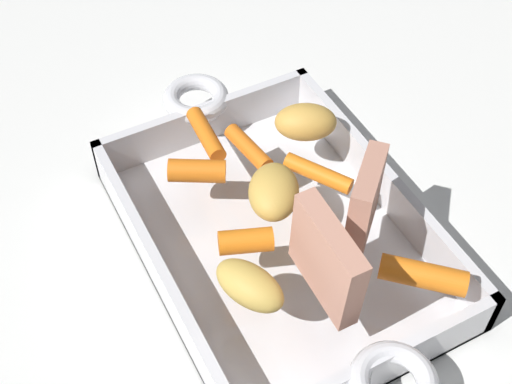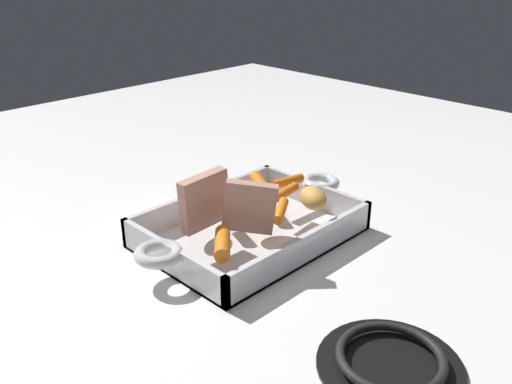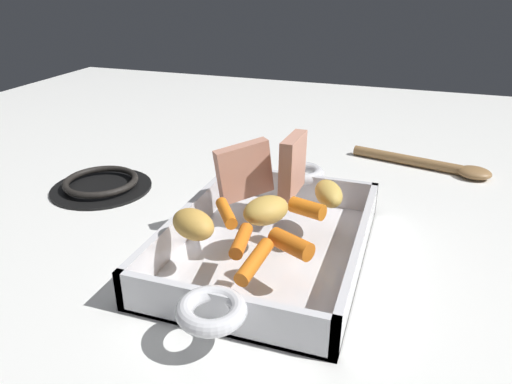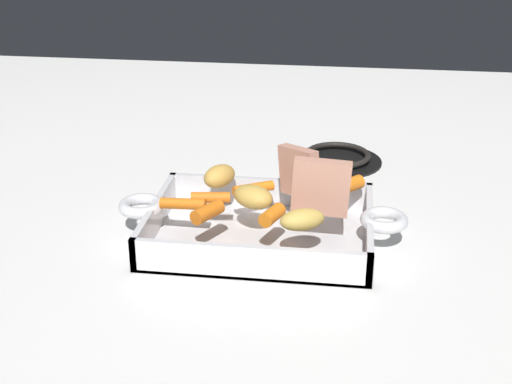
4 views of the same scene
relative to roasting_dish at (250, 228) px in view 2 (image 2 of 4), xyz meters
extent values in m
plane|color=white|center=(0.00, 0.00, -0.02)|extent=(2.03, 2.03, 0.00)
cube|color=silver|center=(0.00, 0.00, -0.01)|extent=(0.32, 0.23, 0.01)
cube|color=silver|center=(0.00, 0.11, 0.01)|extent=(0.32, 0.01, 0.05)
cube|color=silver|center=(0.00, -0.11, 0.01)|extent=(0.32, 0.01, 0.05)
cube|color=silver|center=(0.15, 0.00, 0.01)|extent=(0.01, 0.23, 0.05)
cube|color=silver|center=(-0.15, 0.00, 0.01)|extent=(0.01, 0.23, 0.05)
torus|color=silver|center=(0.17, 0.00, 0.03)|extent=(0.07, 0.07, 0.02)
torus|color=silver|center=(-0.17, 0.00, 0.03)|extent=(0.07, 0.07, 0.02)
cube|color=tan|center=(-0.05, -0.05, 0.07)|extent=(0.07, 0.07, 0.08)
cube|color=tan|center=(-0.08, 0.01, 0.07)|extent=(0.08, 0.02, 0.08)
cylinder|color=orange|center=(-0.02, 0.04, 0.04)|extent=(0.03, 0.05, 0.02)
cylinder|color=orange|center=(0.02, -0.05, 0.04)|extent=(0.06, 0.05, 0.02)
cylinder|color=orange|center=(0.07, 0.05, 0.04)|extent=(0.04, 0.05, 0.02)
cylinder|color=orange|center=(-0.12, -0.06, 0.05)|extent=(0.06, 0.06, 0.02)
cylinder|color=orange|center=(0.07, -0.01, 0.04)|extent=(0.06, 0.02, 0.02)
cylinder|color=orange|center=(0.11, 0.02, 0.04)|extent=(0.07, 0.02, 0.02)
ellipsoid|color=gold|center=(0.07, -0.07, 0.05)|extent=(0.06, 0.07, 0.03)
ellipsoid|color=gold|center=(0.01, 0.00, 0.05)|extent=(0.07, 0.07, 0.03)
ellipsoid|color=gold|center=(-0.06, 0.06, 0.05)|extent=(0.07, 0.06, 0.03)
cylinder|color=black|center=(-0.10, -0.32, -0.01)|extent=(0.16, 0.16, 0.01)
torus|color=black|center=(-0.10, -0.32, 0.00)|extent=(0.12, 0.12, 0.01)
camera|label=1|loc=(-0.33, 0.19, 0.51)|focal=49.86mm
camera|label=2|loc=(-0.54, -0.55, 0.40)|focal=38.71mm
camera|label=3|loc=(0.49, 0.15, 0.31)|focal=33.58mm
camera|label=4|loc=(-0.12, 0.93, 0.48)|focal=51.49mm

